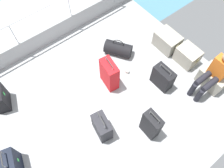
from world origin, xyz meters
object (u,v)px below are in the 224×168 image
(cargo_crate_2, at_px, (213,78))
(suitcase_3, at_px, (163,78))
(passenger_seated, at_px, (214,73))
(suitcase_0, at_px, (151,125))
(paper_cup, at_px, (127,71))
(cargo_crate_0, at_px, (167,41))
(suitcase_1, at_px, (11,163))
(duffel_bag, at_px, (118,49))
(cargo_crate_1, at_px, (188,56))
(suitcase_5, at_px, (0,98))
(suitcase_2, at_px, (102,127))
(suitcase_4, at_px, (109,74))

(cargo_crate_2, xyz_separation_m, suitcase_3, (-0.66, -0.86, 0.06))
(passenger_seated, relative_size, suitcase_0, 1.41)
(paper_cup, bearing_deg, cargo_crate_0, 90.02)
(suitcase_1, height_order, paper_cup, suitcase_1)
(passenger_seated, distance_m, duffel_bag, 2.14)
(cargo_crate_1, relative_size, suitcase_0, 0.68)
(suitcase_5, bearing_deg, cargo_crate_1, 67.26)
(suitcase_2, distance_m, paper_cup, 1.48)
(suitcase_0, bearing_deg, duffel_bag, 158.25)
(suitcase_0, bearing_deg, paper_cup, 156.95)
(suitcase_2, height_order, suitcase_4, suitcase_4)
(cargo_crate_2, bearing_deg, suitcase_3, -127.45)
(passenger_seated, relative_size, suitcase_2, 1.56)
(suitcase_3, distance_m, suitcase_5, 3.35)
(cargo_crate_0, xyz_separation_m, suitcase_2, (0.74, -2.49, 0.05))
(suitcase_1, bearing_deg, suitcase_0, 66.77)
(cargo_crate_1, bearing_deg, suitcase_3, -84.56)
(duffel_bag, distance_m, paper_cup, 0.61)
(cargo_crate_0, bearing_deg, suitcase_1, -85.88)
(passenger_seated, bearing_deg, suitcase_1, -104.75)
(suitcase_0, xyz_separation_m, duffel_bag, (-1.86, 0.74, -0.18))
(suitcase_0, bearing_deg, suitcase_3, 123.47)
(suitcase_0, xyz_separation_m, suitcase_4, (-1.34, 0.08, 0.00))
(paper_cup, bearing_deg, suitcase_1, -84.15)
(suitcase_5, relative_size, duffel_bag, 1.02)
(suitcase_0, relative_size, suitcase_1, 1.17)
(cargo_crate_2, distance_m, suitcase_0, 1.81)
(cargo_crate_0, relative_size, suitcase_5, 0.86)
(cargo_crate_2, bearing_deg, paper_cup, -136.92)
(suitcase_0, relative_size, suitcase_5, 1.10)
(suitcase_2, xyz_separation_m, paper_cup, (-0.74, 1.27, -0.21))
(suitcase_2, relative_size, paper_cup, 7.09)
(cargo_crate_2, height_order, suitcase_1, suitcase_1)
(cargo_crate_0, distance_m, passenger_seated, 1.40)
(cargo_crate_0, distance_m, suitcase_4, 1.71)
(paper_cup, bearing_deg, suitcase_4, -94.92)
(cargo_crate_0, height_order, suitcase_5, suitcase_5)
(cargo_crate_1, distance_m, suitcase_1, 4.18)
(cargo_crate_0, relative_size, suitcase_3, 1.00)
(suitcase_2, bearing_deg, passenger_seated, 75.73)
(cargo_crate_0, distance_m, duffel_bag, 1.18)
(suitcase_1, height_order, duffel_bag, suitcase_1)
(suitcase_4, xyz_separation_m, duffel_bag, (-0.52, 0.67, -0.19))
(cargo_crate_1, xyz_separation_m, suitcase_4, (-0.63, -1.76, 0.15))
(cargo_crate_0, xyz_separation_m, suitcase_1, (0.30, -4.11, 0.06))
(suitcase_1, height_order, suitcase_2, suitcase_2)
(passenger_seated, relative_size, suitcase_5, 1.56)
(cargo_crate_1, bearing_deg, suitcase_4, -109.78)
(suitcase_1, relative_size, duffel_bag, 0.96)
(duffel_bag, bearing_deg, suitcase_4, -51.91)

